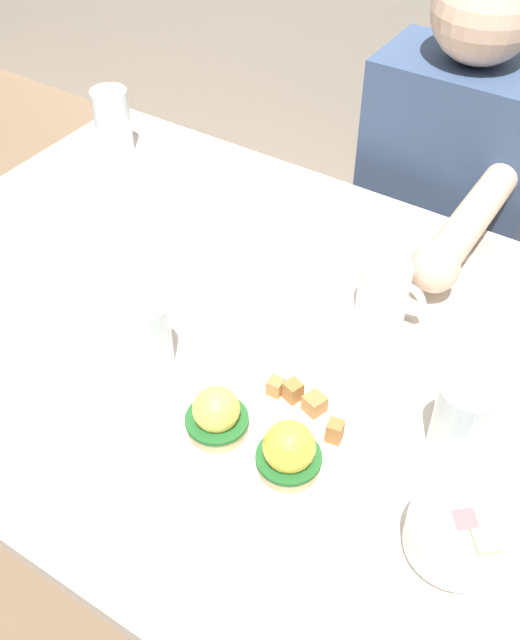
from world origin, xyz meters
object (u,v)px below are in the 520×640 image
fruit_bowl (458,536)px  water_glass_far (460,421)px  dining_table (224,368)px  water_glass_extra (148,338)px  water_glass_near (113,126)px  eggs_benedict_plate (257,439)px  fork (13,331)px  diner_person (442,208)px  coffee_mug (385,289)px

fruit_bowl → water_glass_far: size_ratio=1.08×
dining_table → water_glass_extra: 0.21m
water_glass_near → water_glass_extra: bearing=-44.3°
eggs_benedict_plate → water_glass_near: size_ratio=2.04×
eggs_benedict_plate → fork: bearing=-177.7°
eggs_benedict_plate → fruit_bowl: (0.27, 0.01, 0.01)m
dining_table → water_glass_near: 0.58m
dining_table → diner_person: diner_person is taller
eggs_benedict_plate → coffee_mug: size_ratio=2.42×
fork → water_glass_extra: (0.22, 0.07, 0.05)m
coffee_mug → water_glass_extra: bearing=-130.2°
water_glass_near → diner_person: (0.60, 0.30, -0.15)m
water_glass_extra → coffee_mug: bearing=49.8°
fork → water_glass_near: bearing=113.9°
eggs_benedict_plate → fork: size_ratio=1.73×
eggs_benedict_plate → coffee_mug: (0.02, 0.33, 0.03)m
dining_table → diner_person: bearing=77.7°
water_glass_far → diner_person: 0.69m
eggs_benedict_plate → water_glass_near: bearing=144.1°
eggs_benedict_plate → water_glass_extra: water_glass_extra is taller
dining_table → eggs_benedict_plate: (0.18, -0.18, 0.13)m
eggs_benedict_plate → fruit_bowl: eggs_benedict_plate is taller
fruit_bowl → water_glass_extra: size_ratio=1.04×
eggs_benedict_plate → fruit_bowl: 0.27m
dining_table → fruit_bowl: bearing=-20.5°
diner_person → water_glass_far: bearing=-67.3°
fruit_bowl → coffee_mug: size_ratio=1.08×
water_glass_near → dining_table: bearing=-32.2°
dining_table → water_glass_near: water_glass_near is taller
dining_table → fork: (-0.25, -0.19, 0.11)m
water_glass_extra → diner_person: bearing=77.1°
water_glass_extra → water_glass_near: bearing=135.7°
eggs_benedict_plate → water_glass_far: size_ratio=2.42×
water_glass_far → eggs_benedict_plate: bearing=-144.9°
fruit_bowl → fork: (-0.71, -0.02, -0.03)m
dining_table → fork: 0.34m
fork → fruit_bowl: bearing=2.0°
dining_table → water_glass_extra: water_glass_extra is taller
coffee_mug → fork: size_ratio=0.72×
fruit_bowl → diner_person: size_ratio=0.11×
fruit_bowl → diner_person: bearing=112.7°
coffee_mug → water_glass_extra: 0.37m
water_glass_far → diner_person: size_ratio=0.10×
dining_table → diner_person: size_ratio=1.05×
fruit_bowl → diner_person: (-0.32, 0.77, -0.12)m
eggs_benedict_plate → diner_person: (-0.05, 0.78, -0.11)m
fork → water_glass_far: size_ratio=1.40×
coffee_mug → diner_person: bearing=98.9°
dining_table → water_glass_extra: size_ratio=10.44×
diner_person → fruit_bowl: bearing=-67.3°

